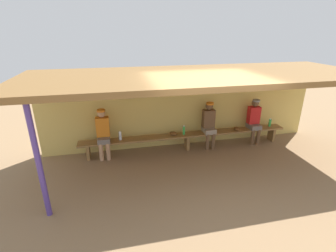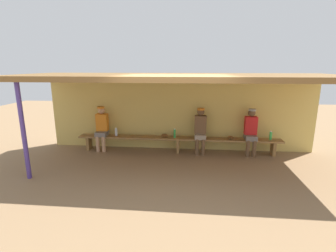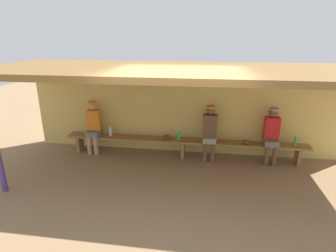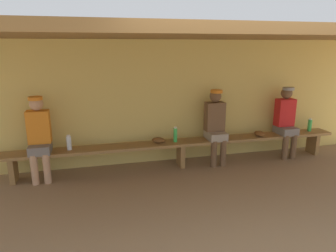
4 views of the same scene
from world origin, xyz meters
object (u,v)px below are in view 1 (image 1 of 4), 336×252
Objects in this scene: support_post at (39,163)px; bench at (187,136)px; water_bottle_green at (184,130)px; baseball_glove_dark_brown at (173,133)px; player_in_red at (103,132)px; water_bottle_clear at (120,136)px; water_bottle_orange at (270,123)px; baseball_glove_tan at (237,129)px; player_rightmost at (254,119)px; player_with_sunglasses at (209,123)px.

support_post is 0.37× the size of bench.
baseball_glove_dark_brown is at bearing 173.93° from water_bottle_green.
player_in_red is 4.99× the size of water_bottle_green.
water_bottle_clear is (0.43, 0.01, -0.17)m from player_in_red.
water_bottle_clear is 4.54m from water_bottle_orange.
baseball_glove_tan is (4.84, 2.07, -0.60)m from support_post.
player_rightmost reaches higher than water_bottle_clear.
water_bottle_orange is 1.06× the size of baseball_glove_tan.
player_rightmost is at bearing -0.17° from water_bottle_clear.
water_bottle_orange is at bearing 3.20° from player_rightmost.
bench is 0.74m from player_with_sunglasses.
water_bottle_green is (-0.10, -0.00, 0.20)m from bench.
baseball_glove_tan is at bearing -0.83° from water_bottle_clear.
water_bottle_green reaches higher than baseball_glove_tan.
support_post is at bearing -115.53° from player_in_red.
water_bottle_green is (1.78, -0.02, 0.01)m from water_bottle_clear.
player_with_sunglasses is 5.60× the size of baseball_glove_dark_brown.
player_in_red reaches higher than bench.
baseball_glove_dark_brown is at bearing 36.07° from support_post.
player_with_sunglasses is at bearing 0.32° from bench.
player_with_sunglasses is 5.30× the size of water_bottle_orange.
support_post reaches higher than player_with_sunglasses.
baseball_glove_dark_brown is at bearing 0.77° from player_in_red.
player_rightmost is at bearing 0.00° from player_in_red.
baseball_glove_dark_brown is at bearing 175.76° from bench.
water_bottle_orange is 1.06× the size of baseball_glove_dark_brown.
bench is at bearing -0.47° from water_bottle_clear.
water_bottle_orange is (4.54, 0.02, 0.00)m from water_bottle_clear.
player_with_sunglasses is (-1.44, 0.00, 0.00)m from player_rightmost.
bench is 2.34m from player_in_red.
water_bottle_clear is at bearing 179.53° from bench.
player_in_red is (1.00, 2.10, -0.35)m from support_post.
support_post is 3.87m from water_bottle_green.
bench is 0.42m from baseball_glove_dark_brown.
water_bottle_orange is (0.57, 0.03, -0.17)m from player_rightmost.
baseball_glove_tan is (1.52, -0.03, 0.12)m from bench.
support_post is at bearing -152.06° from player_with_sunglasses.
player_rightmost reaches higher than water_bottle_orange.
player_in_red is 2.96m from player_with_sunglasses.
player_rightmost is 5.60× the size of baseball_glove_tan.
player_rightmost is at bearing 0.00° from player_with_sunglasses.
water_bottle_orange is at bearing 0.77° from bench.
bench is 1.53m from baseball_glove_tan.
water_bottle_orange is at bearing 0.78° from water_bottle_green.
player_in_red is at bearing -178.44° from water_bottle_clear.
support_post is 5.81m from player_rightmost.
water_bottle_orange is (2.66, 0.04, 0.19)m from bench.
baseball_glove_tan is at bearing -176.50° from water_bottle_orange.
water_bottle_clear is at bearing 1.56° from player_in_red.
player_rightmost is 0.61m from baseball_glove_tan.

